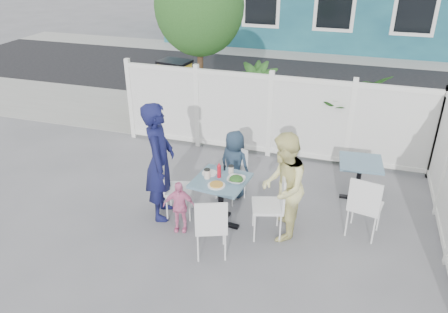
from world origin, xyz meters
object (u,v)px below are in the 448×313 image
(main_table, at_px, (221,190))
(chair_right, at_px, (274,201))
(chair_back, at_px, (234,170))
(chair_near, at_px, (211,224))
(woman, at_px, (283,187))
(toddler, at_px, (179,206))
(man, at_px, (160,162))
(utility_cabinet, at_px, (176,88))
(chair_left, at_px, (173,184))
(spare_table, at_px, (360,170))
(boy, at_px, (234,164))

(main_table, distance_m, chair_right, 0.77)
(chair_back, xyz_separation_m, chair_near, (0.14, -1.52, 0.03))
(woman, bearing_deg, toddler, -83.25)
(main_table, bearing_deg, man, -179.12)
(chair_right, relative_size, toddler, 1.21)
(chair_near, distance_m, toddler, 0.77)
(chair_back, bearing_deg, utility_cabinet, -31.74)
(chair_left, relative_size, chair_right, 0.95)
(spare_table, height_order, man, man)
(main_table, distance_m, toddler, 0.64)
(chair_right, bearing_deg, woman, -88.41)
(main_table, relative_size, chair_near, 0.88)
(main_table, relative_size, chair_back, 0.93)
(utility_cabinet, distance_m, toddler, 4.75)
(spare_table, distance_m, chair_near, 2.71)
(utility_cabinet, relative_size, boy, 1.07)
(chair_back, bearing_deg, chair_right, 157.75)
(chair_right, relative_size, chair_near, 1.06)
(main_table, distance_m, spare_table, 2.29)
(utility_cabinet, bearing_deg, chair_left, -57.75)
(man, relative_size, boy, 1.60)
(utility_cabinet, relative_size, main_table, 1.51)
(woman, bearing_deg, chair_left, -97.02)
(chair_left, xyz_separation_m, woman, (1.63, -0.01, 0.25))
(chair_left, distance_m, chair_near, 1.16)
(utility_cabinet, relative_size, chair_near, 1.33)
(chair_left, bearing_deg, woman, 74.11)
(spare_table, xyz_separation_m, toddler, (-2.40, -1.62, -0.13))
(toddler, bearing_deg, chair_left, 109.96)
(boy, bearing_deg, chair_right, 153.45)
(chair_right, bearing_deg, boy, 26.82)
(main_table, xyz_separation_m, chair_back, (-0.04, 0.78, -0.09))
(utility_cabinet, bearing_deg, main_table, -49.45)
(chair_right, bearing_deg, spare_table, -56.26)
(woman, bearing_deg, chair_near, -51.98)
(chair_back, distance_m, woman, 1.22)
(woman, bearing_deg, main_table, -94.95)
(chair_left, distance_m, man, 0.41)
(chair_left, relative_size, chair_back, 1.06)
(main_table, height_order, woman, woman)
(chair_right, bearing_deg, utility_cabinet, 21.88)
(utility_cabinet, relative_size, chair_right, 1.25)
(chair_right, height_order, chair_near, chair_right)
(chair_left, bearing_deg, toddler, 18.13)
(chair_back, distance_m, chair_near, 1.53)
(chair_right, height_order, woman, woman)
(spare_table, relative_size, woman, 0.45)
(man, xyz_separation_m, woman, (1.81, 0.04, -0.12))
(chair_near, bearing_deg, toddler, 124.19)
(chair_right, height_order, chair_back, chair_right)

